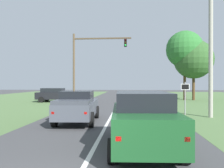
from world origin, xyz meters
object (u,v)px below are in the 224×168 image
object	(u,v)px
red_suv_near	(142,118)
extra_tree_1	(194,59)
keep_moving_sign	(185,94)
oak_tree_right	(185,50)
pickup_truck_lead	(78,106)
crossing_suv_far	(54,95)
traffic_light	(88,58)
utility_pole_right	(211,55)

from	to	relation	value
red_suv_near	extra_tree_1	xyz separation A→B (m)	(8.18, 23.43, 4.45)
keep_moving_sign	oak_tree_right	bearing A→B (deg)	76.83
pickup_truck_lead	extra_tree_1	size ratio (longest dim) A/B	0.62
red_suv_near	oak_tree_right	distance (m)	25.18
pickup_truck_lead	oak_tree_right	xyz separation A→B (m)	(10.48, 18.46, 5.87)
red_suv_near	crossing_suv_far	size ratio (longest dim) A/B	1.18
red_suv_near	pickup_truck_lead	bearing A→B (deg)	124.50
pickup_truck_lead	traffic_light	size ratio (longest dim) A/B	0.62
red_suv_near	oak_tree_right	world-z (taller)	oak_tree_right
pickup_truck_lead	utility_pole_right	bearing A→B (deg)	16.90
oak_tree_right	extra_tree_1	bearing A→B (deg)	-2.88
oak_tree_right	crossing_suv_far	distance (m)	18.10
oak_tree_right	utility_pole_right	size ratio (longest dim) A/B	1.11
oak_tree_right	crossing_suv_far	xyz separation A→B (m)	(-16.54, -4.36, -5.92)
extra_tree_1	red_suv_near	bearing A→B (deg)	-109.26
pickup_truck_lead	traffic_light	bearing A→B (deg)	97.63
pickup_truck_lead	crossing_suv_far	size ratio (longest dim) A/B	1.17
utility_pole_right	traffic_light	bearing A→B (deg)	133.23
keep_moving_sign	pickup_truck_lead	bearing A→B (deg)	-152.26
traffic_light	keep_moving_sign	xyz separation A→B (m)	(8.82, -9.74, -3.75)
utility_pole_right	extra_tree_1	xyz separation A→B (m)	(3.22, 15.84, 1.30)
traffic_light	utility_pole_right	world-z (taller)	utility_pole_right
red_suv_near	keep_moving_sign	xyz separation A→B (m)	(3.57, 8.72, 0.48)
pickup_truck_lead	extra_tree_1	distance (m)	22.24
utility_pole_right	pickup_truck_lead	bearing A→B (deg)	-163.10
pickup_truck_lead	keep_moving_sign	bearing A→B (deg)	27.74
pickup_truck_lead	oak_tree_right	bearing A→B (deg)	60.41
red_suv_near	traffic_light	size ratio (longest dim) A/B	0.63
oak_tree_right	utility_pole_right	xyz separation A→B (m)	(-2.06, -15.90, -2.62)
traffic_light	oak_tree_right	distance (m)	13.36
crossing_suv_far	extra_tree_1	size ratio (longest dim) A/B	0.53
pickup_truck_lead	extra_tree_1	bearing A→B (deg)	57.69
pickup_truck_lead	crossing_suv_far	world-z (taller)	pickup_truck_lead
red_suv_near	extra_tree_1	size ratio (longest dim) A/B	0.62
red_suv_near	utility_pole_right	bearing A→B (deg)	56.78
keep_moving_sign	crossing_suv_far	size ratio (longest dim) A/B	0.55
pickup_truck_lead	keep_moving_sign	distance (m)	7.96
pickup_truck_lead	utility_pole_right	distance (m)	9.38
red_suv_near	crossing_suv_far	world-z (taller)	red_suv_near
keep_moving_sign	oak_tree_right	distance (m)	16.06
keep_moving_sign	oak_tree_right	xyz separation A→B (m)	(3.46, 14.76, 5.29)
red_suv_near	keep_moving_sign	world-z (taller)	keep_moving_sign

